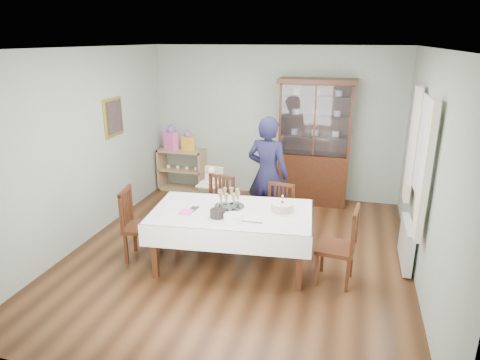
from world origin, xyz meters
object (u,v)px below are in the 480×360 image
(woman, at_px, (268,175))
(gift_bag_orange, at_px, (188,142))
(china_cabinet, at_px, (314,141))
(chair_end_right, at_px, (337,260))
(chair_end_left, at_px, (142,238))
(high_chair, at_px, (212,201))
(gift_bag_pink, at_px, (171,139))
(dining_table, at_px, (232,238))
(chair_far_left, at_px, (216,222))
(champagne_tray, at_px, (229,202))
(sideboard, at_px, (182,170))
(birthday_cake, at_px, (282,207))
(chair_far_right, at_px, (277,229))

(woman, distance_m, gift_bag_orange, 2.26)
(china_cabinet, relative_size, chair_end_right, 2.24)
(chair_end_left, xyz_separation_m, gift_bag_orange, (-0.38, 2.68, 0.68))
(gift_bag_orange, bearing_deg, high_chair, -55.71)
(gift_bag_pink, bearing_deg, high_chair, -46.92)
(dining_table, bearing_deg, chair_far_left, 123.03)
(champagne_tray, distance_m, gift_bag_orange, 2.90)
(champagne_tray, bearing_deg, chair_end_left, -169.47)
(high_chair, xyz_separation_m, gift_bag_orange, (-0.92, 1.34, 0.60))
(chair_end_left, xyz_separation_m, gift_bag_pink, (-0.72, 2.68, 0.71))
(sideboard, xyz_separation_m, high_chair, (1.07, -1.36, -0.04))
(dining_table, relative_size, champagne_tray, 5.46)
(china_cabinet, distance_m, high_chair, 2.10)
(dining_table, height_order, champagne_tray, champagne_tray)
(dining_table, distance_m, birthday_cake, 0.76)
(chair_far_left, height_order, gift_bag_orange, gift_bag_orange)
(champagne_tray, xyz_separation_m, gift_bag_pink, (-1.87, 2.46, 0.17))
(chair_far_right, relative_size, chair_end_left, 0.92)
(chair_end_left, height_order, champagne_tray, champagne_tray)
(chair_end_right, bearing_deg, china_cabinet, -161.99)
(china_cabinet, xyz_separation_m, chair_end_right, (0.56, -2.61, -0.83))
(high_chair, distance_m, gift_bag_orange, 1.73)
(chair_far_right, bearing_deg, china_cabinet, 89.07)
(china_cabinet, relative_size, gift_bag_orange, 5.82)
(chair_far_right, bearing_deg, chair_end_left, -146.36)
(dining_table, bearing_deg, champagne_tray, 120.88)
(birthday_cake, distance_m, gift_bag_pink, 3.52)
(chair_end_right, relative_size, gift_bag_orange, 2.60)
(champagne_tray, bearing_deg, birthday_cake, 3.03)
(sideboard, xyz_separation_m, champagne_tray, (1.68, -2.48, 0.43))
(high_chair, bearing_deg, champagne_tray, -56.03)
(chair_far_right, relative_size, gift_bag_orange, 2.38)
(woman, relative_size, birthday_cake, 5.49)
(champagne_tray, bearing_deg, sideboard, 124.16)
(chair_end_left, xyz_separation_m, birthday_cake, (1.83, 0.25, 0.53))
(china_cabinet, bearing_deg, gift_bag_pink, 179.97)
(sideboard, relative_size, chair_end_right, 0.93)
(sideboard, relative_size, birthday_cake, 2.81)
(china_cabinet, height_order, woman, china_cabinet)
(dining_table, distance_m, chair_far_right, 0.84)
(chair_end_right, bearing_deg, gift_bag_orange, -126.11)
(dining_table, xyz_separation_m, high_chair, (-0.68, 1.22, -0.02))
(chair_far_right, relative_size, high_chair, 0.95)
(birthday_cake, bearing_deg, chair_far_left, 154.05)
(dining_table, bearing_deg, gift_bag_pink, 127.00)
(dining_table, distance_m, chair_end_left, 1.22)
(gift_bag_orange, bearing_deg, woman, -37.03)
(sideboard, height_order, chair_far_right, chair_far_right)
(china_cabinet, height_order, chair_far_left, china_cabinet)
(chair_far_left, xyz_separation_m, champagne_tray, (0.35, -0.54, 0.55))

